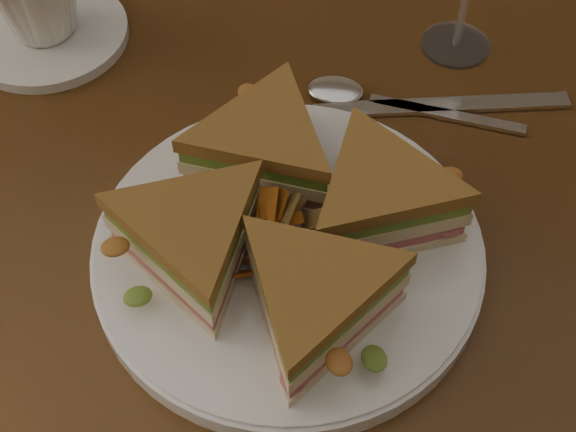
{
  "coord_description": "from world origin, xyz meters",
  "views": [
    {
      "loc": [
        0.08,
        -0.39,
        1.23
      ],
      "look_at": [
        0.03,
        -0.06,
        0.8
      ],
      "focal_mm": 50.0,
      "sensor_mm": 36.0,
      "label": 1
    }
  ],
  "objects": [
    {
      "name": "spoon",
      "position": [
        0.06,
        0.1,
        0.75
      ],
      "size": [
        0.18,
        0.04,
        0.01
      ],
      "rotation": [
        0.0,
        0.0,
        -0.13
      ],
      "color": "silver",
      "rests_on": "table"
    },
    {
      "name": "saucer",
      "position": [
        -0.22,
        0.14,
        0.76
      ],
      "size": [
        0.15,
        0.15,
        0.01
      ],
      "primitive_type": "cylinder",
      "color": "white",
      "rests_on": "table"
    },
    {
      "name": "sandwich_wedges",
      "position": [
        0.03,
        -0.06,
        0.8
      ],
      "size": [
        0.29,
        0.29,
        0.06
      ],
      "color": "beige",
      "rests_on": "plate"
    },
    {
      "name": "knife",
      "position": [
        0.12,
        0.1,
        0.75
      ],
      "size": [
        0.21,
        0.06,
        0.0
      ],
      "rotation": [
        0.0,
        0.0,
        0.22
      ],
      "color": "silver",
      "rests_on": "table"
    },
    {
      "name": "plate",
      "position": [
        0.03,
        -0.06,
        0.76
      ],
      "size": [
        0.28,
        0.28,
        0.02
      ],
      "primitive_type": "cylinder",
      "color": "white",
      "rests_on": "table"
    },
    {
      "name": "table",
      "position": [
        0.0,
        0.0,
        0.65
      ],
      "size": [
        1.2,
        0.8,
        0.75
      ],
      "color": "#341D0B",
      "rests_on": "ground"
    },
    {
      "name": "crisps_mound",
      "position": [
        0.03,
        -0.06,
        0.79
      ],
      "size": [
        0.09,
        0.09,
        0.05
      ],
      "primitive_type": null,
      "color": "#BF6218",
      "rests_on": "plate"
    }
  ]
}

